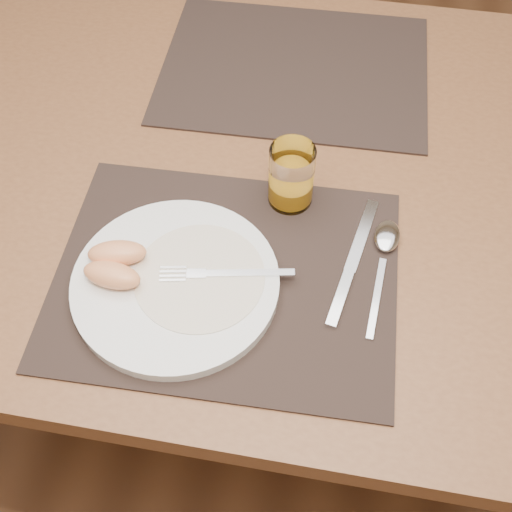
% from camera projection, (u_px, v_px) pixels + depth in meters
% --- Properties ---
extents(ground, '(5.00, 5.00, 0.00)m').
position_uv_depth(ground, '(262.00, 373.00, 1.59)').
color(ground, brown).
rests_on(ground, ground).
extents(table, '(1.40, 0.90, 0.75)m').
position_uv_depth(table, '(265.00, 196.00, 1.04)').
color(table, brown).
rests_on(table, ground).
extents(placemat_near, '(0.46, 0.36, 0.00)m').
position_uv_depth(placemat_near, '(226.00, 276.00, 0.85)').
color(placemat_near, '#2C211C').
rests_on(placemat_near, table).
extents(placemat_far, '(0.46, 0.36, 0.00)m').
position_uv_depth(placemat_far, '(294.00, 69.00, 1.10)').
color(placemat_far, '#2C211C').
rests_on(placemat_far, table).
extents(plate, '(0.27, 0.27, 0.02)m').
position_uv_depth(plate, '(176.00, 283.00, 0.83)').
color(plate, white).
rests_on(plate, placemat_near).
extents(plate_dressing, '(0.17, 0.17, 0.00)m').
position_uv_depth(plate_dressing, '(199.00, 277.00, 0.83)').
color(plate_dressing, white).
rests_on(plate_dressing, plate).
extents(fork, '(0.17, 0.05, 0.00)m').
position_uv_depth(fork, '(215.00, 274.00, 0.83)').
color(fork, silver).
rests_on(fork, plate).
extents(knife, '(0.05, 0.22, 0.01)m').
position_uv_depth(knife, '(350.00, 271.00, 0.85)').
color(knife, silver).
rests_on(knife, placemat_near).
extents(spoon, '(0.04, 0.19, 0.01)m').
position_uv_depth(spoon, '(386.00, 245.00, 0.87)').
color(spoon, silver).
rests_on(spoon, placemat_near).
extents(juice_glass, '(0.06, 0.06, 0.10)m').
position_uv_depth(juice_glass, '(291.00, 178.00, 0.89)').
color(juice_glass, white).
rests_on(juice_glass, placemat_near).
extents(grapefruit_wedges, '(0.08, 0.08, 0.03)m').
position_uv_depth(grapefruit_wedges, '(115.00, 264.00, 0.82)').
color(grapefruit_wedges, '#EE9C61').
rests_on(grapefruit_wedges, plate).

